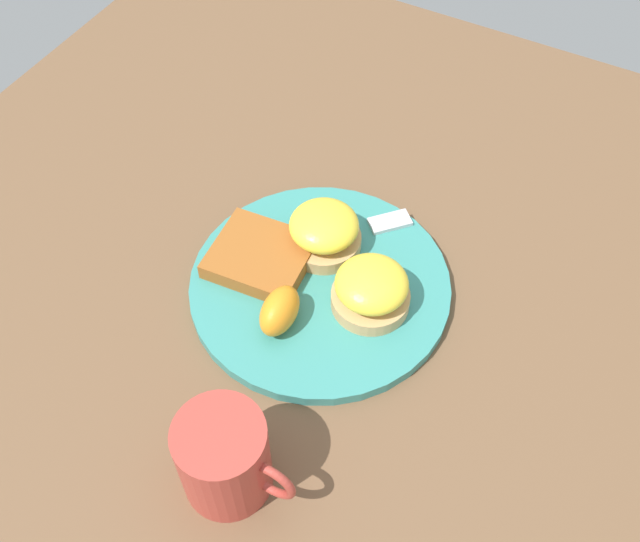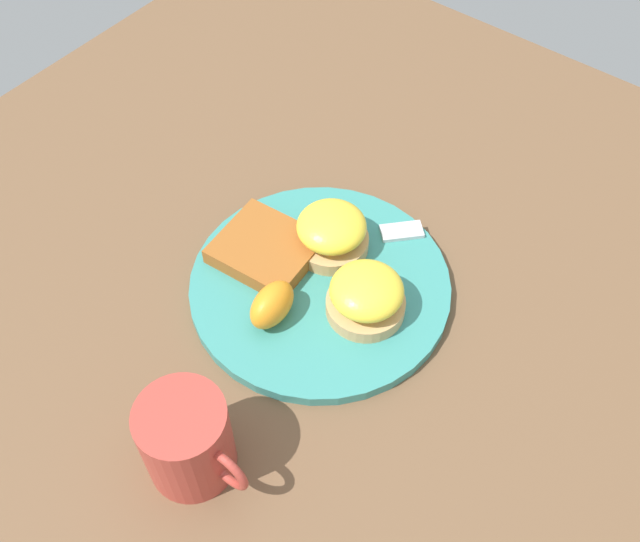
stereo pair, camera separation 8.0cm
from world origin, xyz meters
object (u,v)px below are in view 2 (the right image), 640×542
(sandwich_benedict_right, at_px, (331,232))
(orange_wedge, at_px, (272,305))
(hashbrown_patty, at_px, (266,249))
(cup, at_px, (188,441))
(sandwich_benedict_left, at_px, (368,294))
(fork, at_px, (336,239))

(sandwich_benedict_right, relative_size, orange_wedge, 1.41)
(hashbrown_patty, xyz_separation_m, orange_wedge, (0.06, -0.06, 0.01))
(hashbrown_patty, relative_size, cup, 0.92)
(sandwich_benedict_left, relative_size, orange_wedge, 1.41)
(sandwich_benedict_right, distance_m, fork, 0.03)
(sandwich_benedict_right, distance_m, orange_wedge, 0.11)
(hashbrown_patty, bearing_deg, orange_wedge, -45.09)
(sandwich_benedict_left, xyz_separation_m, hashbrown_patty, (-0.13, -0.01, -0.02))
(sandwich_benedict_left, bearing_deg, cup, -97.34)
(sandwich_benedict_left, xyz_separation_m, fork, (-0.08, 0.05, -0.02))
(orange_wedge, bearing_deg, sandwich_benedict_left, 43.93)
(hashbrown_patty, xyz_separation_m, cup, (0.10, -0.23, 0.03))
(sandwich_benedict_left, relative_size, fork, 0.46)
(sandwich_benedict_right, height_order, hashbrown_patty, sandwich_benedict_right)
(fork, bearing_deg, cup, -79.78)
(sandwich_benedict_right, xyz_separation_m, orange_wedge, (0.01, -0.11, -0.00))
(sandwich_benedict_right, height_order, cup, cup)
(sandwich_benedict_left, relative_size, hashbrown_patty, 0.80)
(sandwich_benedict_right, bearing_deg, sandwich_benedict_left, -28.42)
(sandwich_benedict_left, distance_m, hashbrown_patty, 0.13)
(orange_wedge, distance_m, cup, 0.17)
(cup, bearing_deg, orange_wedge, 104.15)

